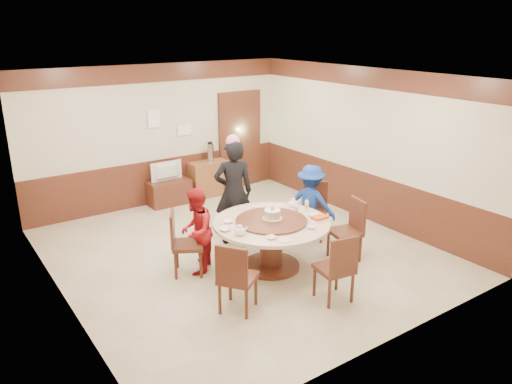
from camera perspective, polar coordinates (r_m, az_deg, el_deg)
room at (r=7.79m, az=-1.80°, el=0.41°), size 6.00×6.04×2.84m
banquet_table at (r=7.46m, az=1.76°, el=-4.94°), size 1.73×1.73×0.78m
chair_0 at (r=8.65m, az=6.52°, el=-3.28°), size 0.62×0.62×0.97m
chair_1 at (r=8.60m, az=-1.66°, el=-3.30°), size 0.50×0.51×0.97m
chair_2 at (r=7.46m, az=-7.92°, el=-7.05°), size 0.60×0.60×0.97m
chair_3 at (r=6.49m, az=-2.15°, el=-11.01°), size 0.62×0.62×0.97m
chair_4 at (r=6.79m, az=8.96°, el=-9.82°), size 0.50×0.51×0.97m
chair_5 at (r=7.95m, az=10.21°, el=-5.49°), size 0.54×0.53×0.97m
person_standing at (r=8.23m, az=-2.59°, el=-0.04°), size 0.76×0.63×1.76m
person_red at (r=7.36m, az=-6.85°, el=-4.44°), size 0.78×0.80×1.30m
person_blue at (r=8.41m, az=6.27°, el=-1.30°), size 0.84×0.99×1.33m
birthday_cake at (r=7.39m, az=1.89°, el=-2.53°), size 0.30×0.30×0.20m
teapot_left at (r=6.89m, az=-1.86°, el=-4.49°), size 0.17×0.15×0.13m
teapot_right at (r=7.94m, az=4.23°, el=-1.33°), size 0.17×0.15×0.13m
bowl_0 at (r=7.33m, az=-3.18°, el=-3.40°), size 0.14×0.14×0.03m
bowl_1 at (r=7.16m, az=6.34°, el=-4.00°), size 0.14×0.14×0.04m
bowl_2 at (r=6.80m, az=1.73°, el=-5.21°), size 0.13×0.13×0.03m
bowl_3 at (r=7.60m, az=6.46°, el=-2.63°), size 0.14×0.14×0.05m
bowl_4 at (r=7.06m, az=-3.53°, el=-4.29°), size 0.16×0.16×0.04m
bowl_5 at (r=7.88m, az=0.03°, el=-1.75°), size 0.13×0.13×0.04m
saucer_near at (r=6.76m, az=3.34°, el=-5.50°), size 0.18×0.18×0.01m
saucer_far at (r=8.00m, az=2.25°, el=-1.56°), size 0.18×0.18×0.01m
shrimp_platter at (r=7.48m, az=7.30°, el=-3.00°), size 0.30×0.20×0.06m
bottle_0 at (r=7.61m, az=4.64°, el=-2.10°), size 0.06×0.06×0.16m
bottle_1 at (r=7.80m, az=5.81°, el=-1.59°), size 0.06×0.06×0.16m
tv_stand at (r=10.35m, az=-9.91°, el=-0.04°), size 0.85×0.45×0.50m
television at (r=10.22m, az=-10.04°, el=2.32°), size 0.67×0.11×0.39m
side_cabinet at (r=10.74m, az=-5.49°, el=1.55°), size 0.80×0.40×0.75m
thermos at (r=10.62m, az=-5.24°, el=4.53°), size 0.15×0.15×0.38m
notice_left at (r=10.11m, az=-11.57°, el=8.21°), size 0.25×0.00×0.35m
notice_right at (r=10.44m, az=-8.18°, el=7.03°), size 0.30×0.00×0.22m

